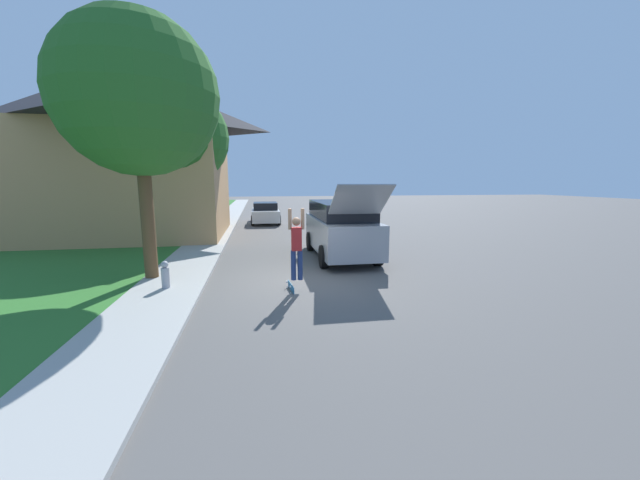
# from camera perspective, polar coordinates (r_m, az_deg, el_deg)

# --- Properties ---
(ground_plane) EXTENTS (120.00, 120.00, 0.00)m
(ground_plane) POSITION_cam_1_polar(r_m,az_deg,el_deg) (10.05, -2.37, -6.78)
(ground_plane) COLOR #54514F
(lawn) EXTENTS (10.00, 80.00, 0.08)m
(lawn) POSITION_cam_1_polar(r_m,az_deg,el_deg) (17.20, -32.81, -1.37)
(lawn) COLOR #2D6B28
(lawn) RESTS_ON ground_plane
(sidewalk) EXTENTS (1.80, 80.00, 0.10)m
(sidewalk) POSITION_cam_1_polar(r_m,az_deg,el_deg) (15.99, -18.16, -1.00)
(sidewalk) COLOR #9E9E99
(sidewalk) RESTS_ON ground_plane
(house) EXTENTS (10.36, 8.15, 8.04)m
(house) POSITION_cam_1_polar(r_m,az_deg,el_deg) (20.49, -29.24, 12.32)
(house) COLOR tan
(house) RESTS_ON lawn
(lawn_tree_near) EXTENTS (4.19, 4.19, 7.03)m
(lawn_tree_near) POSITION_cam_1_polar(r_m,az_deg,el_deg) (11.17, -27.11, 19.76)
(lawn_tree_near) COLOR brown
(lawn_tree_near) RESTS_ON lawn
(lawn_tree_far) EXTENTS (4.13, 4.13, 6.69)m
(lawn_tree_far) POSITION_cam_1_polar(r_m,az_deg,el_deg) (17.59, -21.26, 14.93)
(lawn_tree_far) COLOR brown
(lawn_tree_far) RESTS_ON lawn
(suv_parked) EXTENTS (2.07, 5.65, 2.72)m
(suv_parked) POSITION_cam_1_polar(r_m,az_deg,el_deg) (13.15, 3.31, 1.94)
(suv_parked) COLOR gray
(suv_parked) RESTS_ON ground_plane
(car_down_street) EXTENTS (1.90, 4.41, 1.41)m
(car_down_street) POSITION_cam_1_polar(r_m,az_deg,el_deg) (24.59, -8.72, 4.31)
(car_down_street) COLOR silver
(car_down_street) RESTS_ON ground_plane
(skateboarder) EXTENTS (0.41, 0.21, 1.83)m
(skateboarder) POSITION_cam_1_polar(r_m,az_deg,el_deg) (9.01, -3.78, -0.61)
(skateboarder) COLOR navy
(skateboarder) RESTS_ON ground_plane
(skateboard) EXTENTS (0.15, 0.77, 0.23)m
(skateboard) POSITION_cam_1_polar(r_m,az_deg,el_deg) (9.34, -4.71, -7.55)
(skateboard) COLOR #236B99
(skateboard) RESTS_ON ground_plane
(fire_hydrant) EXTENTS (0.20, 0.20, 0.70)m
(fire_hydrant) POSITION_cam_1_polar(r_m,az_deg,el_deg) (9.94, -23.51, -5.13)
(fire_hydrant) COLOR #99999E
(fire_hydrant) RESTS_ON sidewalk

